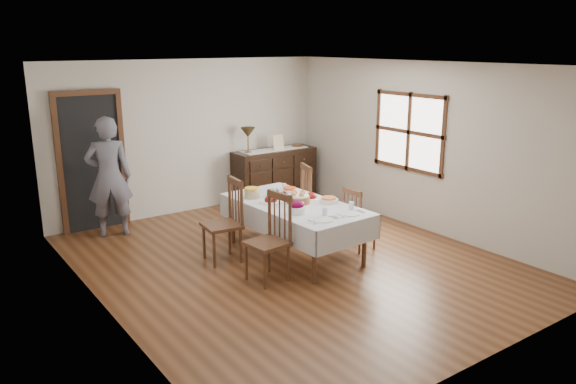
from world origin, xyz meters
TOP-DOWN VIEW (x-y plane):
  - ground at (0.00, 0.00)m, footprint 6.00×6.00m
  - room_shell at (-0.15, 0.42)m, footprint 5.02×6.02m
  - dining_table at (0.19, 0.20)m, footprint 1.19×2.20m
  - chair_left_near at (-0.56, -0.31)m, footprint 0.50×0.50m
  - chair_left_far at (-0.69, 0.57)m, footprint 0.52×0.52m
  - chair_right_near at (1.02, -0.16)m, footprint 0.40×0.40m
  - chair_right_far at (0.99, 0.77)m, footprint 0.56×0.56m
  - sideboard at (1.55, 2.72)m, footprint 1.58×0.57m
  - person at (-1.60, 2.48)m, footprint 0.70×0.55m
  - bread_basket at (0.23, 0.19)m, footprint 0.32×0.32m
  - egg_basket at (0.18, 0.64)m, footprint 0.28×0.28m
  - ham_platter_a at (-0.05, 0.43)m, footprint 0.33×0.33m
  - ham_platter_b at (0.50, 0.26)m, footprint 0.27×0.27m
  - beet_bowl at (-0.06, -0.18)m, footprint 0.23×0.23m
  - carrot_bowl at (0.43, 0.67)m, footprint 0.24×0.24m
  - pineapple_bowl at (-0.14, 0.78)m, footprint 0.21×0.21m
  - casserole_dish at (0.60, -0.03)m, footprint 0.26×0.26m
  - butter_dish at (0.11, 0.02)m, footprint 0.14×0.10m
  - setting_left at (0.07, -0.56)m, footprint 0.42×0.31m
  - setting_right at (0.52, -0.56)m, footprint 0.42×0.31m
  - glass_far_a at (0.01, 0.84)m, footprint 0.07×0.07m
  - glass_far_b at (0.49, 0.89)m, footprint 0.06×0.06m
  - runner at (1.55, 2.71)m, footprint 1.30×0.35m
  - table_lamp at (0.99, 2.71)m, footprint 0.26×0.26m
  - picture_frame at (1.59, 2.63)m, footprint 0.22×0.08m
  - deco_bowl at (2.07, 2.70)m, footprint 0.20×0.20m

SIDE VIEW (x-z plane):
  - ground at x=0.00m, z-range 0.00..0.00m
  - chair_right_near at x=1.02m, z-range 0.01..0.91m
  - sideboard at x=1.55m, z-range 0.00..0.95m
  - chair_right_far at x=0.99m, z-range 0.01..1.09m
  - chair_left_near at x=-0.56m, z-range 0.01..1.10m
  - chair_left_far at x=-0.69m, z-range 0.01..1.13m
  - dining_table at x=0.19m, z-range 0.28..1.02m
  - setting_left at x=0.07m, z-range 0.71..0.81m
  - setting_right at x=0.52m, z-range 0.71..0.81m
  - ham_platter_a at x=-0.05m, z-range 0.71..0.83m
  - ham_platter_b at x=0.50m, z-range 0.71..0.83m
  - casserole_dish at x=0.60m, z-range 0.74..0.81m
  - butter_dish at x=0.11m, z-range 0.74..0.81m
  - egg_basket at x=0.18m, z-range 0.72..0.83m
  - carrot_bowl at x=0.43m, z-range 0.73..0.82m
  - glass_far_b at x=0.49m, z-range 0.74..0.83m
  - glass_far_a at x=0.01m, z-range 0.74..0.83m
  - bread_basket at x=0.23m, z-range 0.72..0.89m
  - pineapple_bowl at x=-0.14m, z-range 0.74..0.88m
  - beet_bowl at x=-0.06m, z-range 0.73..0.90m
  - runner at x=1.55m, z-range 0.95..0.96m
  - person at x=-1.60m, z-range 0.00..1.95m
  - deco_bowl at x=2.07m, z-range 0.95..1.01m
  - picture_frame at x=1.59m, z-range 0.95..1.23m
  - table_lamp at x=0.99m, z-range 1.08..1.54m
  - room_shell at x=-0.15m, z-range 0.32..2.97m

